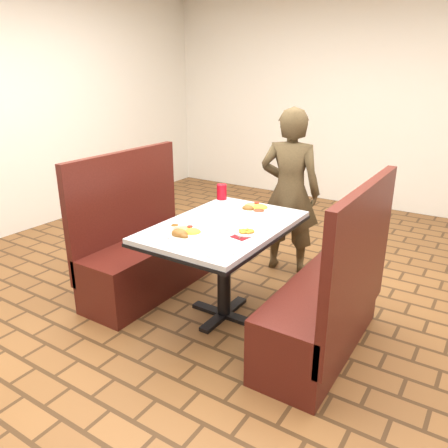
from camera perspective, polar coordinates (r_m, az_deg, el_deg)
The scene contains 15 objects.
room at distance 2.93m, azimuth 0.00°, elevation 21.95°, with size 7.00×7.04×2.82m.
dining_table at distance 3.14m, azimuth 0.00°, elevation -1.65°, with size 0.81×1.21×0.75m.
booth_bench_left at distance 3.72m, azimuth -10.40°, elevation -3.87°, with size 0.47×1.20×1.17m.
booth_bench_right at distance 2.97m, azimuth 13.29°, elevation -10.51°, with size 0.47×1.20×1.17m.
diner_person at distance 3.97m, azimuth 8.57°, elevation 4.14°, with size 0.55×0.36×1.50m, color brown.
near_dinner_plate at distance 2.90m, azimuth -5.12°, elevation -0.92°, with size 0.27×0.27×0.08m.
far_dinner_plate at distance 3.42m, azimuth 4.07°, elevation 2.25°, with size 0.29×0.29×0.07m.
plantain_plate at distance 2.93m, azimuth 2.91°, elevation -1.05°, with size 0.16×0.16×0.02m.
maroon_napkin at distance 2.87m, azimuth 2.27°, elevation -1.65°, with size 0.11×0.11×0.00m, color #610E13.
spoon_utensil at distance 2.88m, azimuth 2.43°, elevation -1.51°, with size 0.01×0.12×0.00m, color silver.
red_tumbler at distance 3.69m, azimuth -0.30°, elevation 4.23°, with size 0.08×0.08×0.13m, color #B80C19.
paper_napkin at distance 2.63m, azimuth -1.23°, elevation -3.63°, with size 0.20×0.15×0.01m, color white.
knife_utensil at distance 2.88m, azimuth -5.55°, elevation -1.48°, with size 0.01×0.17×0.00m, color #BCBCC0.
fork_utensil at distance 2.89m, azimuth -6.60°, elevation -1.48°, with size 0.01×0.14×0.00m, color silver.
lettuce_shreds at distance 3.13m, azimuth 1.21°, elevation 0.19°, with size 0.28×0.32×0.00m, color #93C850, non-canonical shape.
Camera 1 is at (1.59, -2.46, 1.79)m, focal length 35.00 mm.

